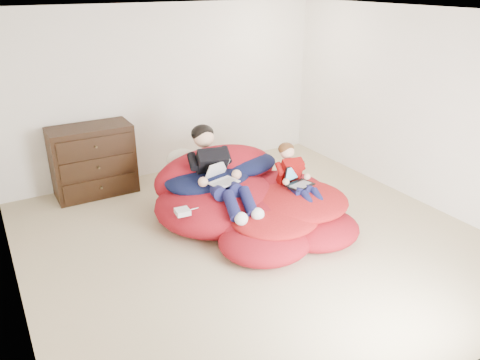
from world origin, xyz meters
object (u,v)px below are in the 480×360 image
Objects in this scene: laptop_white at (221,176)px; laptop_black at (297,179)px; dresser at (93,161)px; beanbag_pile at (248,199)px; younger_boy at (296,174)px; older_boy at (217,168)px.

laptop_black is at bearing -22.62° from laptop_white.
dresser is 0.47× the size of beanbag_pile.
younger_boy is at bearing 90.00° from laptop_black.
laptop_white is (1.11, -1.70, 0.15)m from dresser.
laptop_white is at bearing -56.90° from dresser.
older_boy is 3.30× the size of laptop_white.
laptop_white is (-0.35, 0.03, 0.38)m from beanbag_pile.
dresser reaches higher than beanbag_pile.
beanbag_pile is at bearing 150.47° from younger_boy.
younger_boy is at bearing -26.73° from older_boy.
beanbag_pile reaches higher than laptop_black.
younger_boy is at bearing -20.35° from laptop_white.
younger_boy is 2.17× the size of laptop_white.
dresser reaches higher than laptop_black.
dresser is at bearing 133.74° from laptop_black.
older_boy is at bearing 157.60° from beanbag_pile.
dresser is 3.00× the size of laptop_black.
older_boy is 0.97m from younger_boy.
laptop_white is at bearing -90.00° from older_boy.
laptop_black is (0.51, -0.33, 0.29)m from beanbag_pile.
laptop_white reaches higher than laptop_black.
older_boy is at bearing 153.27° from younger_boy.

